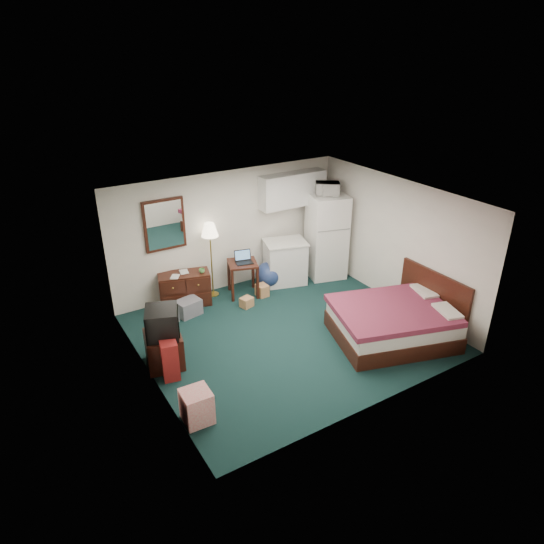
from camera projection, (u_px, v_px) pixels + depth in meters
floor at (287, 333)px, 8.76m from camera, size 5.00×4.50×0.01m
ceiling at (290, 200)px, 7.68m from camera, size 5.00×4.50×0.01m
walls at (288, 271)px, 8.22m from camera, size 5.01×4.51×2.50m
mirror at (164, 225)px, 9.12m from camera, size 0.80×0.06×1.00m
upper_cabinets at (293, 189)px, 10.20m from camera, size 1.50×0.35×0.70m
headboard at (433, 297)px, 8.84m from camera, size 0.06×1.56×1.00m
dresser at (185, 289)px, 9.60m from camera, size 1.08×0.71×0.68m
floor_lamp at (211, 260)px, 9.76m from camera, size 0.36×0.36×1.57m
desk at (243, 279)px, 9.96m from camera, size 0.73×0.73×0.72m
exercise_ball at (268, 275)px, 10.33m from camera, size 0.60×0.60×0.54m
kitchen_counter at (285, 263)px, 10.44m from camera, size 0.98×0.84×0.91m
fridge at (326, 236)px, 10.57m from camera, size 0.94×0.94×1.85m
bed at (392, 323)px, 8.48m from camera, size 2.33×2.04×0.63m
tv_stand at (164, 349)px, 7.81m from camera, size 0.68×0.72×0.57m
suitcase at (169, 358)px, 7.53m from camera, size 0.33×0.44×0.65m
retail_box at (197, 406)px, 6.66m from camera, size 0.41×0.41×0.49m
file_bin at (189, 307)px, 9.30m from camera, size 0.50×0.42×0.31m
cardboard_box_a at (247, 302)px, 9.60m from camera, size 0.28×0.25×0.20m
cardboard_box_b at (262, 290)px, 10.00m from camera, size 0.22×0.26×0.25m
laptop at (244, 258)px, 9.73m from camera, size 0.39×0.34×0.23m
crt_tv at (162, 322)px, 7.57m from camera, size 0.67×0.70×0.47m
microwave at (327, 187)px, 10.10m from camera, size 0.56×0.49×0.33m
book_a at (171, 272)px, 9.26m from camera, size 0.13×0.10×0.21m
book_b at (179, 268)px, 9.43m from camera, size 0.16×0.05×0.22m
mug at (202, 270)px, 9.46m from camera, size 0.14×0.13×0.11m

